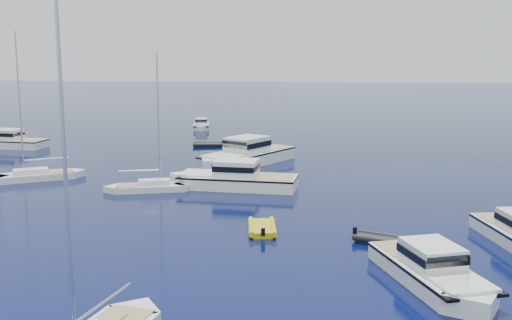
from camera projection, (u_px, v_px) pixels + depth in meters
The scene contains 12 objects.
ground at pixel (195, 309), 27.33m from camera, with size 400.00×400.00×0.00m, color #091155.
motor_cruiser_near at pixel (432, 284), 30.18m from camera, with size 2.98×9.75×2.56m, color silver, non-canonical shape.
motor_cruiser_centre at pixel (234, 188), 51.36m from camera, with size 3.53×11.53×3.03m, color white, non-canonical shape.
motor_cruiser_far_l at pixel (6, 147), 72.91m from camera, with size 3.22×10.53×2.77m, color white, non-canonical shape.
motor_cruiser_distant at pixel (245, 164), 62.07m from camera, with size 4.08×13.34×3.50m, color silver, non-canonical shape.
motor_cruiser_horizon at pixel (201, 129), 90.44m from camera, with size 2.25×7.35×1.93m, color silver, non-canonical shape.
sailboat_mid_l at pixel (36, 180), 54.63m from camera, with size 2.36×9.07×13.34m, color silver, non-canonical shape.
sailboat_centre at pixel (151, 191), 50.32m from camera, with size 2.03×7.82×11.49m, color silver, non-canonical shape.
sailboat_far_l at pixel (4, 147), 72.89m from camera, with size 2.41×9.27×13.62m, color silver, non-canonical shape.
tender_yellow at pixel (262, 231), 39.09m from camera, with size 2.07×3.80×0.95m, color #C8BA0B, non-canonical shape.
tender_grey_near at pixel (379, 243), 36.74m from camera, with size 1.72×3.01×0.95m, color black, non-canonical shape.
tender_grey_far at pixel (208, 146), 73.67m from camera, with size 2.01×3.67×0.95m, color black, non-canonical shape.
Camera 1 is at (5.41, -25.33, 11.23)m, focal length 43.53 mm.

